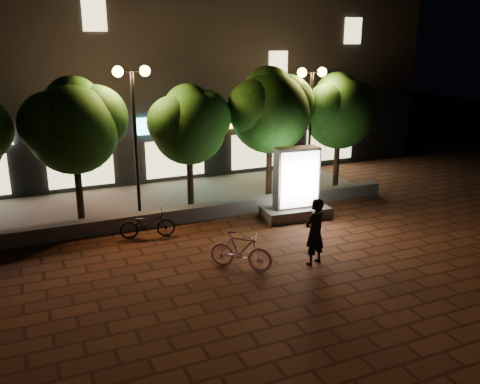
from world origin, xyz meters
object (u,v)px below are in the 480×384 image
scooter_parked (147,224)px  tree_mid (189,122)px  tree_right (271,108)px  street_lamp_left (133,103)px  scooter_pink (241,251)px  tree_left (74,123)px  street_lamp_right (311,98)px  rider (315,232)px  tree_far_right (340,109)px  ad_kiosk (296,190)px

scooter_parked → tree_mid: bearing=-31.3°
tree_right → street_lamp_left: size_ratio=0.98×
tree_mid → scooter_pink: 6.40m
tree_left → street_lamp_left: 2.05m
street_lamp_right → rider: size_ratio=2.59×
street_lamp_left → tree_far_right: bearing=1.8°
tree_mid → street_lamp_right: size_ratio=0.90×
tree_left → rider: size_ratio=2.54×
tree_mid → scooter_parked: size_ratio=2.56×
tree_far_right → scooter_parked: 9.60m
scooter_parked → street_lamp_right: bearing=-61.3°
tree_far_right → scooter_pink: bearing=-140.5°
tree_left → tree_mid: (4.00, -0.00, -0.23)m
tree_right → scooter_pink: size_ratio=2.81×
tree_left → scooter_pink: bearing=-59.1°
street_lamp_left → scooter_parked: street_lamp_left is taller
tree_right → scooter_pink: tree_right is taller
tree_right → ad_kiosk: size_ratio=1.99×
street_lamp_left → ad_kiosk: size_ratio=2.04×
tree_far_right → rider: 8.42m
street_lamp_left → ad_kiosk: street_lamp_left is taller
tree_left → street_lamp_right: bearing=-1.7°
street_lamp_left → rider: 7.65m
tree_left → street_lamp_left: street_lamp_left is taller
tree_left → scooter_pink: size_ratio=2.71×
tree_far_right → ad_kiosk: (-3.53, -2.70, -2.34)m
scooter_parked → tree_far_right: bearing=-62.6°
street_lamp_right → scooter_pink: 8.47m
tree_far_right → street_lamp_right: size_ratio=0.96×
tree_right → ad_kiosk: (-0.33, -2.70, -2.54)m
rider → street_lamp_left: bearing=-78.1°
street_lamp_right → scooter_pink: size_ratio=2.76×
street_lamp_right → street_lamp_left: bearing=180.0°
tree_right → tree_far_right: (3.20, -0.00, -0.20)m
tree_mid → scooter_parked: 4.36m
tree_far_right → rider: (-5.02, -6.32, -2.41)m
tree_far_right → scooter_parked: size_ratio=2.71×
street_lamp_right → scooter_pink: street_lamp_right is taller
tree_right → street_lamp_right: size_ratio=1.02×
ad_kiosk → tree_right: bearing=83.0°
tree_left → rider: bearing=-49.0°
tree_mid → ad_kiosk: bearing=-42.3°
tree_left → street_lamp_left: size_ratio=0.94×
tree_left → tree_far_right: 10.50m
tree_far_right → scooter_parked: bearing=-164.4°
tree_left → scooter_pink: 7.35m
tree_far_right → rider: bearing=-128.4°
tree_left → tree_mid: 4.00m
tree_left → scooter_parked: 4.22m
rider → scooter_parked: size_ratio=1.10×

